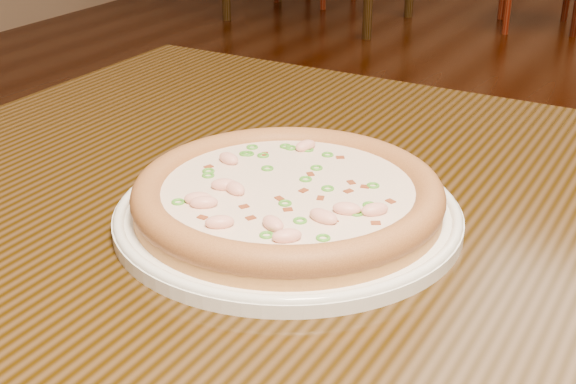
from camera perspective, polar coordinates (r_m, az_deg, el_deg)
The scene contains 3 objects.
hero_table at distance 0.78m, azimuth 9.65°, elevation -9.10°, with size 1.20×0.80×0.75m.
plate at distance 0.73m, azimuth 0.00°, elevation -1.52°, with size 0.31×0.31×0.02m.
pizza at distance 0.72m, azimuth -0.01°, elevation -0.22°, with size 0.28×0.28×0.03m.
Camera 1 is at (0.06, -1.07, 1.09)m, focal length 50.00 mm.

